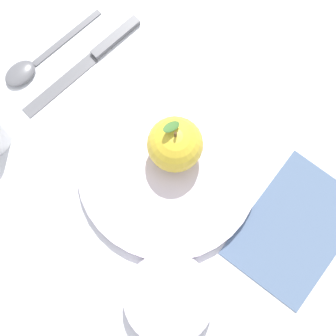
% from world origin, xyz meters
% --- Properties ---
extents(ground_plane, '(2.40, 2.40, 0.00)m').
position_xyz_m(ground_plane, '(0.00, 0.00, 0.00)').
color(ground_plane, silver).
extents(dinner_plate, '(0.24, 0.24, 0.02)m').
position_xyz_m(dinner_plate, '(-0.05, 0.01, 0.01)').
color(dinner_plate, silver).
rests_on(dinner_plate, ground_plane).
extents(apple, '(0.07, 0.07, 0.09)m').
position_xyz_m(apple, '(-0.03, -0.01, 0.05)').
color(apple, gold).
rests_on(apple, dinner_plate).
extents(side_bowl, '(0.11, 0.11, 0.03)m').
position_xyz_m(side_bowl, '(-0.19, 0.09, 0.02)').
color(side_bowl, silver).
rests_on(side_bowl, ground_plane).
extents(knife, '(0.06, 0.21, 0.01)m').
position_xyz_m(knife, '(0.16, 0.01, 0.00)').
color(knife, '#59595E').
rests_on(knife, ground_plane).
extents(spoon, '(0.06, 0.17, 0.01)m').
position_xyz_m(spoon, '(0.19, 0.10, 0.01)').
color(spoon, '#59595E').
rests_on(spoon, ground_plane).
extents(linen_napkin, '(0.18, 0.21, 0.00)m').
position_xyz_m(linen_napkin, '(-0.20, -0.10, 0.00)').
color(linen_napkin, slate).
rests_on(linen_napkin, ground_plane).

